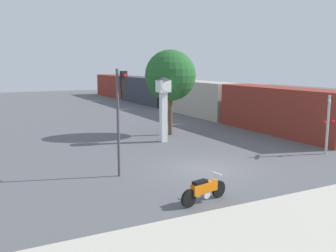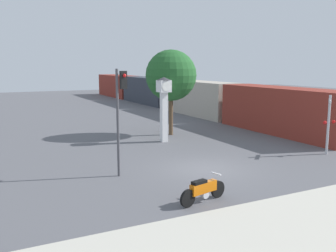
# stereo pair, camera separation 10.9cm
# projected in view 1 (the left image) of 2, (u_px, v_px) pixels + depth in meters

# --- Properties ---
(ground_plane) EXTENTS (120.00, 120.00, 0.00)m
(ground_plane) POSITION_uv_depth(u_px,v_px,m) (206.00, 169.00, 18.33)
(ground_plane) COLOR #56565B
(motorcycle) EXTENTS (2.20, 0.71, 0.99)m
(motorcycle) POSITION_uv_depth(u_px,v_px,m) (204.00, 190.00, 13.83)
(motorcycle) COLOR black
(motorcycle) RESTS_ON ground_plane
(clock_tower) EXTENTS (0.93, 0.93, 4.27)m
(clock_tower) POSITION_uv_depth(u_px,v_px,m) (163.00, 99.00, 24.41)
(clock_tower) COLOR white
(clock_tower) RESTS_ON ground_plane
(freight_train) EXTENTS (2.80, 48.56, 3.40)m
(freight_train) POSITION_uv_depth(u_px,v_px,m) (169.00, 94.00, 43.89)
(freight_train) COLOR maroon
(freight_train) RESTS_ON ground_plane
(traffic_light) EXTENTS (0.50, 0.35, 4.88)m
(traffic_light) POSITION_uv_depth(u_px,v_px,m) (121.00, 104.00, 16.70)
(traffic_light) COLOR #47474C
(traffic_light) RESTS_ON ground_plane
(railroad_crossing_signal) EXTENTS (0.90, 0.82, 3.38)m
(railroad_crossing_signal) POSITION_uv_depth(u_px,v_px,m) (328.00, 122.00, 21.15)
(railroad_crossing_signal) COLOR #B7B7BC
(railroad_crossing_signal) RESTS_ON ground_plane
(street_tree) EXTENTS (3.65, 3.65, 6.13)m
(street_tree) POSITION_uv_depth(u_px,v_px,m) (170.00, 76.00, 26.64)
(street_tree) COLOR brown
(street_tree) RESTS_ON ground_plane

